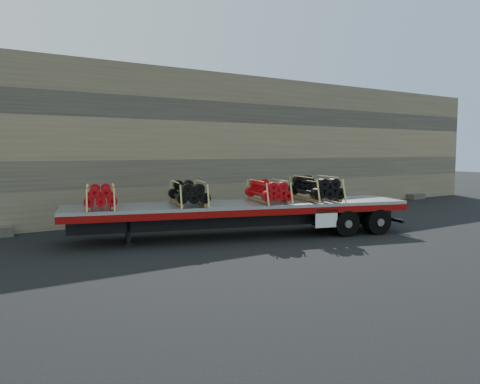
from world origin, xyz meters
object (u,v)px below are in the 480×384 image
object	(u,v)px
trailer	(240,220)
bundle_rear	(315,189)
bundle_front	(101,197)
bundle_midrear	(268,191)
bundle_midfront	(188,193)

from	to	relation	value
trailer	bundle_rear	distance (m)	3.22
bundle_front	bundle_midrear	bearing A→B (deg)	-0.00
bundle_midfront	bundle_midrear	bearing A→B (deg)	0.00
bundle_midfront	bundle_midrear	size ratio (longest dim) A/B	1.01
bundle_midfront	bundle_midrear	xyz separation A→B (m)	(2.92, -0.89, -0.01)
bundle_midrear	bundle_rear	size ratio (longest dim) A/B	0.88
trailer	bundle_front	distance (m)	5.08
trailer	bundle_rear	xyz separation A→B (m)	(2.90, -0.88, 1.08)
trailer	bundle_midrear	distance (m)	1.50
bundle_front	bundle_midfront	world-z (taller)	bundle_midfront
bundle_rear	bundle_front	bearing A→B (deg)	180.00
bundle_front	bundle_midrear	world-z (taller)	bundle_midrear
bundle_front	bundle_rear	distance (m)	8.02
trailer	bundle_rear	world-z (taller)	bundle_rear
bundle_midrear	bundle_rear	world-z (taller)	bundle_rear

